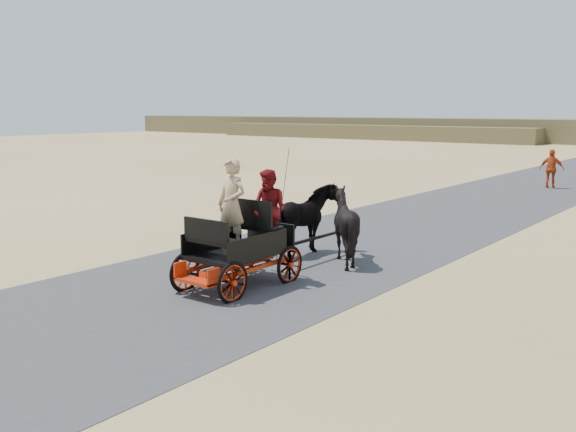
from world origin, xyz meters
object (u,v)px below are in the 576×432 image
Objects in this scene: carriage at (239,269)px; horse_right at (345,226)px; horse_left at (306,221)px; pedestrian at (552,169)px.

carriage is 3.09m from horse_right.
horse_left is 1.16× the size of pedestrian.
pedestrian is at bearing -92.87° from horse_left.
pedestrian reaches higher than horse_right.
horse_right reaches higher than carriage.
pedestrian is (0.31, 20.17, 0.50)m from carriage.
horse_left is 1.10m from horse_right.
horse_right is at bearing -180.00° from horse_left.
horse_left is at bearing 0.00° from horse_right.
pedestrian is (0.86, 17.17, 0.02)m from horse_left.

